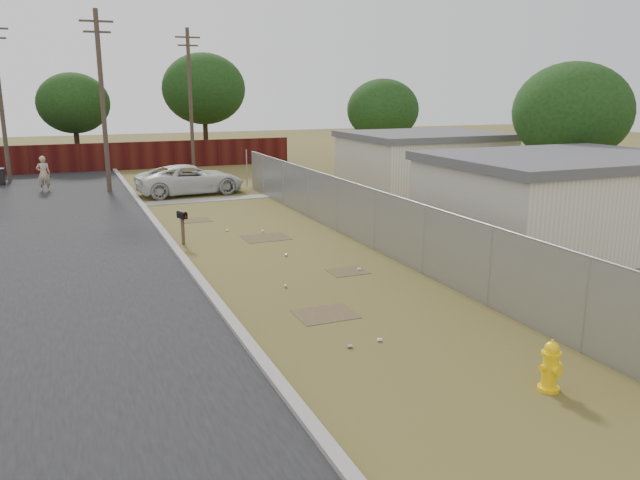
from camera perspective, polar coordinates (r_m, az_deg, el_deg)
name	(u,v)px	position (r m, az deg, el deg)	size (l,w,h in m)	color
ground	(286,259)	(19.53, -3.13, -1.75)	(120.00, 120.00, 0.00)	brown
street	(52,226)	(26.32, -23.29, 1.21)	(15.10, 60.00, 0.12)	black
chainlink_fence	(361,220)	(21.45, 3.79, 1.83)	(0.10, 27.06, 2.02)	gray
privacy_fence	(64,159)	(42.97, -22.38, 6.91)	(30.00, 0.12, 1.80)	#43140E
utility_poles	(103,98)	(38.51, -19.26, 12.18)	(12.60, 8.24, 9.00)	#463A2E
houses	(483,180)	(26.54, 14.64, 5.37)	(9.30, 17.24, 3.10)	silver
horizon_trees	(174,98)	(41.92, -13.24, 12.53)	(33.32, 31.94, 7.78)	#312216
fire_hydrant	(551,367)	(11.84, 20.33, -10.82)	(0.43, 0.42, 0.95)	yellow
mailbox	(182,218)	(21.64, -12.48, 1.99)	(0.31, 0.51, 1.17)	brown
pickup_truck	(190,179)	(32.25, -11.76, 5.45)	(2.46, 5.35, 1.49)	silver
pedestrian	(44,174)	(35.40, -23.96, 5.56)	(0.67, 0.44, 1.84)	tan
scattered_litter	(298,270)	(18.19, -2.07, -2.77)	(2.78, 11.64, 0.07)	silver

